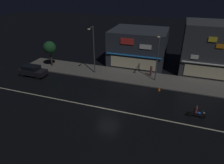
% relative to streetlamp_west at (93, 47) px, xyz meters
% --- Properties ---
extents(ground_plane, '(140.00, 140.00, 0.00)m').
position_rel_streetlamp_west_xyz_m(ground_plane, '(5.45, -8.54, -4.45)').
color(ground_plane, black).
extents(lane_divider_stripe, '(34.40, 0.16, 0.01)m').
position_rel_streetlamp_west_xyz_m(lane_divider_stripe, '(5.45, -8.54, -4.44)').
color(lane_divider_stripe, beige).
rests_on(lane_divider_stripe, ground).
extents(sidewalk_far, '(36.21, 4.90, 0.14)m').
position_rel_streetlamp_west_xyz_m(sidewalk_far, '(5.45, 0.79, -4.38)').
color(sidewalk_far, '#5B5954').
rests_on(sidewalk_far, ground).
extents(storefront_left_block, '(7.23, 7.60, 7.82)m').
position_rel_streetlamp_west_xyz_m(storefront_left_block, '(16.31, 6.96, -0.54)').
color(storefront_left_block, '#383A3F').
rests_on(storefront_left_block, ground).
extents(storefront_center_block, '(9.41, 8.20, 5.95)m').
position_rel_streetlamp_west_xyz_m(storefront_center_block, '(5.45, 7.25, -1.47)').
color(storefront_center_block, '#2D333D').
rests_on(storefront_center_block, ground).
extents(streetlamp_west, '(0.44, 1.64, 7.33)m').
position_rel_streetlamp_west_xyz_m(streetlamp_west, '(0.00, 0.00, 0.00)').
color(streetlamp_west, '#47494C').
rests_on(streetlamp_west, sidewalk_far).
extents(streetlamp_mid, '(0.44, 1.64, 6.91)m').
position_rel_streetlamp_west_xyz_m(streetlamp_mid, '(9.51, 0.34, -0.22)').
color(streetlamp_mid, '#47494C').
rests_on(streetlamp_mid, sidewalk_far).
extents(pedestrian_on_sidewalk, '(0.34, 0.34, 1.79)m').
position_rel_streetlamp_west_xyz_m(pedestrian_on_sidewalk, '(8.67, 1.86, -3.47)').
color(pedestrian_on_sidewalk, brown).
rests_on(pedestrian_on_sidewalk, sidewalk_far).
extents(street_tree, '(2.11, 2.11, 4.30)m').
position_rel_streetlamp_west_xyz_m(street_tree, '(-8.16, 0.50, -1.09)').
color(street_tree, '#473323').
rests_on(street_tree, sidewalk_far).
extents(parked_car_near_kerb, '(4.30, 1.98, 1.67)m').
position_rel_streetlamp_west_xyz_m(parked_car_near_kerb, '(-8.79, -3.71, -3.58)').
color(parked_car_near_kerb, black).
rests_on(parked_car_near_kerb, ground).
extents(motorcycle_following, '(1.90, 0.60, 1.52)m').
position_rel_streetlamp_west_xyz_m(motorcycle_following, '(14.88, -6.92, -3.81)').
color(motorcycle_following, black).
rests_on(motorcycle_following, ground).
extents(traffic_cone, '(0.36, 0.36, 0.55)m').
position_rel_streetlamp_west_xyz_m(traffic_cone, '(10.45, -2.16, -4.17)').
color(traffic_cone, orange).
rests_on(traffic_cone, ground).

